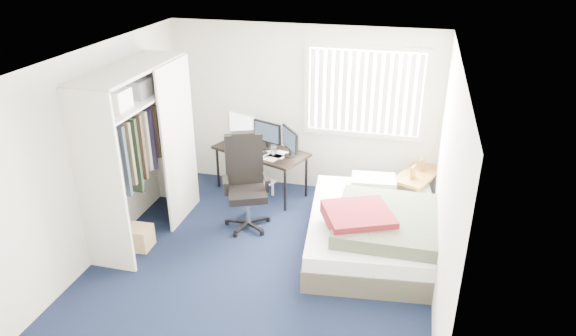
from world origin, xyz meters
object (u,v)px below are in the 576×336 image
Objects in this scene: bed at (374,228)px; nightstand at (418,178)px; desk at (262,147)px; office_chair at (246,191)px.

nightstand is at bearing 66.77° from bed.
office_chair is at bearing -85.79° from desk.
desk is 1.21× the size of office_chair.
office_chair is at bearing 173.89° from bed.
bed is at bearing -113.23° from nightstand.
nightstand is at bearing -1.03° from desk.
bed is at bearing -6.11° from office_chair.
desk reaches higher than nightstand.
office_chair is 0.56× the size of bed.
nightstand is (2.29, -0.04, -0.21)m from desk.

